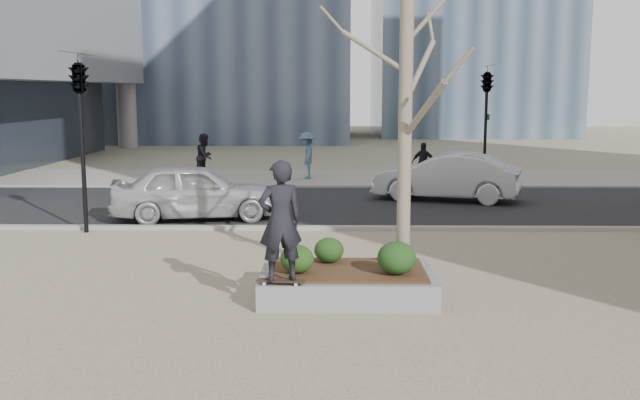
{
  "coord_description": "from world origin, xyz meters",
  "views": [
    {
      "loc": [
        0.69,
        -12.11,
        3.58
      ],
      "look_at": [
        0.5,
        2.0,
        1.4
      ],
      "focal_mm": 40.0,
      "sensor_mm": 36.0,
      "label": 1
    }
  ],
  "objects_px": {
    "planter": "(347,284)",
    "skateboard": "(281,282)",
    "police_car": "(195,191)",
    "skateboarder": "(280,221)"
  },
  "relations": [
    {
      "from": "skateboard",
      "to": "police_car",
      "type": "bearing_deg",
      "value": 115.54
    },
    {
      "from": "planter",
      "to": "police_car",
      "type": "distance_m",
      "value": 8.47
    },
    {
      "from": "skateboarder",
      "to": "police_car",
      "type": "bearing_deg",
      "value": -86.76
    },
    {
      "from": "planter",
      "to": "skateboard",
      "type": "relative_size",
      "value": 3.85
    },
    {
      "from": "planter",
      "to": "skateboarder",
      "type": "xyz_separation_m",
      "value": [
        -1.1,
        -0.88,
        1.28
      ]
    },
    {
      "from": "planter",
      "to": "police_car",
      "type": "bearing_deg",
      "value": 118.59
    },
    {
      "from": "skateboard",
      "to": "skateboarder",
      "type": "distance_m",
      "value": 1.02
    },
    {
      "from": "skateboard",
      "to": "planter",
      "type": "bearing_deg",
      "value": 44.67
    },
    {
      "from": "police_car",
      "to": "skateboarder",
      "type": "bearing_deg",
      "value": -170.28
    },
    {
      "from": "planter",
      "to": "skateboard",
      "type": "distance_m",
      "value": 1.43
    }
  ]
}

